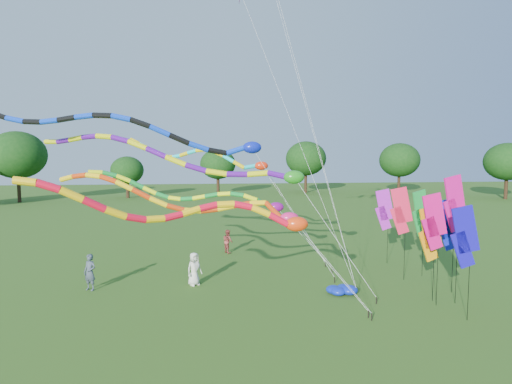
{
  "coord_description": "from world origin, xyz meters",
  "views": [
    {
      "loc": [
        -4.27,
        -14.7,
        6.54
      ],
      "look_at": [
        -2.1,
        4.77,
        4.8
      ],
      "focal_mm": 30.0,
      "sensor_mm": 36.0,
      "label": 1
    }
  ],
  "objects": [
    {
      "name": "ground",
      "position": [
        0.0,
        0.0,
        0.0
      ],
      "size": [
        160.0,
        160.0,
        0.0
      ],
      "primitive_type": "plane",
      "color": "#305C18",
      "rests_on": "ground"
    },
    {
      "name": "tree_ring",
      "position": [
        1.34,
        2.0,
        5.67
      ],
      "size": [
        122.39,
        119.37,
        9.72
      ],
      "color": "#382314",
      "rests_on": "ground"
    },
    {
      "name": "tube_kite_red",
      "position": [
        -4.3,
        -0.0,
        4.52
      ],
      "size": [
        11.86,
        2.64,
        6.37
      ],
      "rotation": [
        0.0,
        0.0,
        0.16
      ],
      "color": "black",
      "rests_on": "ground"
    },
    {
      "name": "tube_kite_orange",
      "position": [
        -4.58,
        3.1,
        4.54
      ],
      "size": [
        12.49,
        3.33,
        6.29
      ],
      "rotation": [
        0.0,
        0.0,
        -0.27
      ],
      "color": "black",
      "rests_on": "ground"
    },
    {
      "name": "tube_kite_purple",
      "position": [
        -5.43,
        6.47,
        6.3
      ],
      "size": [
        16.0,
        7.48,
        8.26
      ],
      "rotation": [
        0.0,
        0.0,
        -0.42
      ],
      "color": "black",
      "rests_on": "ground"
    },
    {
      "name": "tube_kite_blue",
      "position": [
        -7.01,
        6.59,
        7.55
      ],
      "size": [
        16.78,
        1.9,
        9.27
      ],
      "rotation": [
        0.0,
        0.0,
        -0.07
      ],
      "color": "black",
      "rests_on": "ground"
    },
    {
      "name": "tube_kite_cyan",
      "position": [
        -4.16,
        11.63,
        6.32
      ],
      "size": [
        11.59,
        5.1,
        8.02
      ],
      "rotation": [
        0.0,
        0.0,
        -0.37
      ],
      "color": "black",
      "rests_on": "ground"
    },
    {
      "name": "tube_kite_green",
      "position": [
        -4.32,
        8.56,
        4.28
      ],
      "size": [
        12.93,
        1.94,
        6.25
      ],
      "rotation": [
        0.0,
        0.0,
        -0.11
      ],
      "color": "black",
      "rests_on": "ground"
    },
    {
      "name": "banner_pole_green",
      "position": [
        6.87,
        6.63,
        3.43
      ],
      "size": [
        1.14,
        0.39,
        4.69
      ],
      "rotation": [
        0.0,
        0.0,
        0.27
      ],
      "color": "black",
      "rests_on": "ground"
    },
    {
      "name": "banner_pole_orange",
      "position": [
        5.38,
        2.87,
        3.04
      ],
      "size": [
        1.16,
        0.18,
        4.3
      ],
      "rotation": [
        0.0,
        0.0,
        0.09
      ],
      "color": "black",
      "rests_on": "ground"
    },
    {
      "name": "banner_pole_magenta_a",
      "position": [
        5.25,
        2.35,
        3.66
      ],
      "size": [
        1.16,
        0.11,
        4.93
      ],
      "rotation": [
        0.0,
        0.0,
        -0.03
      ],
      "color": "black",
      "rests_on": "ground"
    },
    {
      "name": "banner_pole_blue_a",
      "position": [
        5.59,
        0.67,
        3.33
      ],
      "size": [
        1.16,
        0.23,
        4.6
      ],
      "rotation": [
        0.0,
        0.0,
        -0.13
      ],
      "color": "black",
      "rests_on": "ground"
    },
    {
      "name": "banner_pole_red",
      "position": [
        5.58,
        6.2,
        3.62
      ],
      "size": [
        1.14,
        0.39,
        4.88
      ],
      "rotation": [
        0.0,
        0.0,
        -0.27
      ],
      "color": "black",
      "rests_on": "ground"
    },
    {
      "name": "banner_pole_violet",
      "position": [
        6.12,
        9.54,
        3.24
      ],
      "size": [
        1.16,
        0.23,
        4.5
      ],
      "rotation": [
        0.0,
        0.0,
        -0.13
      ],
      "color": "black",
      "rests_on": "ground"
    },
    {
      "name": "banner_pole_blue_b",
      "position": [
        6.9,
        3.95,
        3.26
      ],
      "size": [
        1.16,
        0.22,
        4.52
      ],
      "rotation": [
        0.0,
        0.0,
        -0.12
      ],
      "color": "black",
      "rests_on": "ground"
    },
    {
      "name": "banner_pole_magenta_b",
      "position": [
        6.22,
        2.47,
        4.41
      ],
      "size": [
        1.16,
        0.23,
        5.68
      ],
      "rotation": [
        0.0,
        0.0,
        0.13
      ],
      "color": "black",
      "rests_on": "ground"
    },
    {
      "name": "blue_nylon_heap",
      "position": [
        1.86,
        4.31,
        0.23
      ],
      "size": [
        1.33,
        1.32,
        0.52
      ],
      "color": "#0D25B0",
      "rests_on": "ground"
    },
    {
      "name": "person_a",
      "position": [
        -5.03,
        6.41,
        0.83
      ],
      "size": [
        0.96,
        0.9,
        1.65
      ],
      "primitive_type": "imported",
      "rotation": [
        0.0,
        0.0,
        0.64
      ],
      "color": "silver",
      "rests_on": "ground"
    },
    {
      "name": "person_b",
      "position": [
        -9.99,
        6.15,
        0.88
      ],
      "size": [
        0.76,
        0.67,
        1.76
      ],
      "primitive_type": "imported",
      "rotation": [
        0.0,
        0.0,
        -0.47
      ],
      "color": "#3A4552",
      "rests_on": "ground"
    },
    {
      "name": "person_c",
      "position": [
        -3.04,
        13.26,
        0.78
      ],
      "size": [
        0.86,
        0.94,
        1.56
      ],
      "primitive_type": "imported",
      "rotation": [
        0.0,
        0.0,
        2.02
      ],
      "color": "#953B36",
      "rests_on": "ground"
    }
  ]
}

